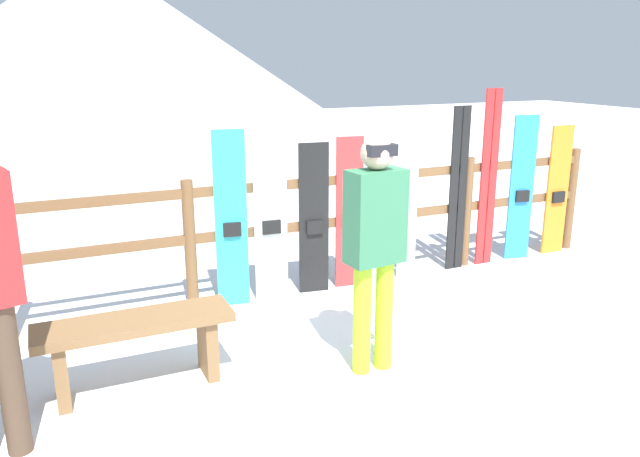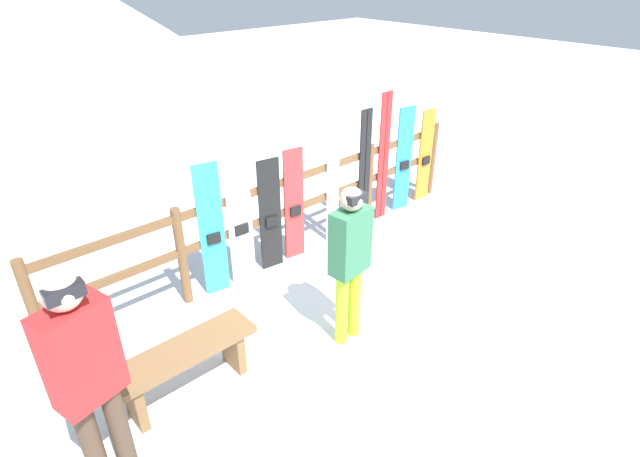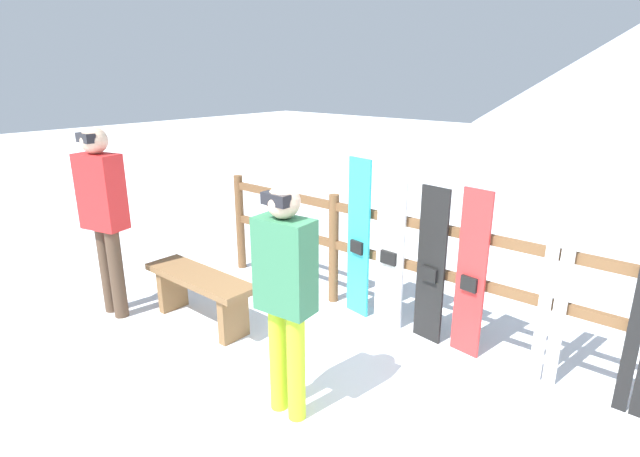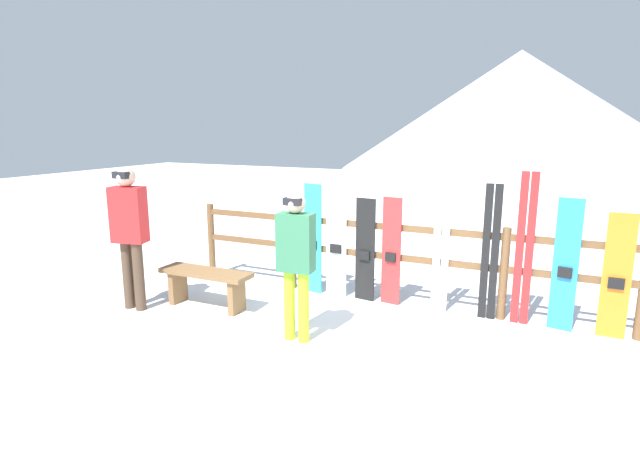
% 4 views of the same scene
% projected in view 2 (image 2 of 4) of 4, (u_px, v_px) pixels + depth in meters
% --- Properties ---
extents(ground_plane, '(40.00, 40.00, 0.00)m').
position_uv_depth(ground_plane, '(389.00, 317.00, 5.22)').
color(ground_plane, white).
extents(fence, '(5.78, 0.10, 1.13)m').
position_uv_depth(fence, '(288.00, 207.00, 5.97)').
color(fence, brown).
rests_on(fence, ground).
extents(bench, '(1.23, 0.36, 0.49)m').
position_uv_depth(bench, '(185.00, 361.00, 4.16)').
color(bench, brown).
rests_on(bench, ground).
extents(person_plaid_green, '(0.40, 0.25, 1.62)m').
position_uv_depth(person_plaid_green, '(350.00, 255.00, 4.49)').
color(person_plaid_green, '#B7D826').
rests_on(person_plaid_green, ground).
extents(person_red, '(0.45, 0.32, 1.80)m').
position_uv_depth(person_red, '(86.00, 373.00, 3.07)').
color(person_red, '#4C3828').
rests_on(person_red, ground).
extents(snowboard_cyan, '(0.27, 0.09, 1.53)m').
position_uv_depth(snowboard_cyan, '(212.00, 232.00, 5.26)').
color(snowboard_cyan, '#2DBFCC').
rests_on(snowboard_cyan, ground).
extents(snowboard_white, '(0.30, 0.07, 1.48)m').
position_uv_depth(snowboard_white, '(240.00, 223.00, 5.48)').
color(snowboard_white, white).
rests_on(snowboard_white, ground).
extents(snowboard_black_stripe, '(0.28, 0.08, 1.38)m').
position_uv_depth(snowboard_black_stripe, '(270.00, 216.00, 5.75)').
color(snowboard_black_stripe, black).
rests_on(snowboard_black_stripe, ground).
extents(snowboard_red, '(0.26, 0.08, 1.41)m').
position_uv_depth(snowboard_red, '(294.00, 205.00, 5.95)').
color(snowboard_red, red).
rests_on(snowboard_red, ground).
extents(ski_pair_white, '(0.20, 0.02, 1.64)m').
position_uv_depth(ski_pair_white, '(333.00, 182.00, 6.26)').
color(ski_pair_white, white).
rests_on(ski_pair_white, ground).
extents(ski_pair_black, '(0.19, 0.02, 1.64)m').
position_uv_depth(ski_pair_black, '(364.00, 170.00, 6.60)').
color(ski_pair_black, black).
rests_on(ski_pair_black, ground).
extents(ski_pair_red, '(0.19, 0.02, 1.80)m').
position_uv_depth(ski_pair_red, '(384.00, 158.00, 6.78)').
color(ski_pair_red, red).
rests_on(ski_pair_red, ground).
extents(snowboard_blue, '(0.27, 0.09, 1.52)m').
position_uv_depth(snowboard_blue, '(404.00, 160.00, 7.10)').
color(snowboard_blue, '#288CE0').
rests_on(snowboard_blue, ground).
extents(snowboard_orange, '(0.29, 0.06, 1.40)m').
position_uv_depth(snowboard_orange, '(425.00, 156.00, 7.43)').
color(snowboard_orange, orange).
rests_on(snowboard_orange, ground).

